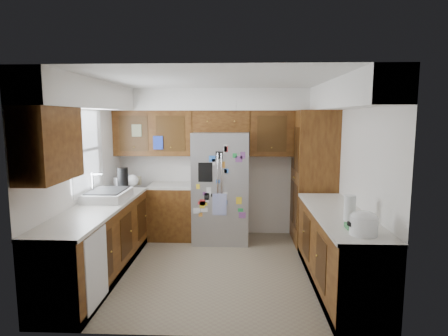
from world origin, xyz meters
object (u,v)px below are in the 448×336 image
Objects in this scene: fridge at (221,187)px; paper_towel at (350,208)px; pantry at (313,178)px; rice_cooker at (364,223)px.

paper_towel is at bearing -52.94° from fridge.
pantry is at bearing 90.46° from paper_towel.
fridge is 2.94m from rice_cooker.
paper_towel is (0.02, 0.52, 0.02)m from rice_cooker.
pantry reaches higher than fridge.
fridge is at bearing 127.06° from paper_towel.
fridge is at bearing 120.70° from rice_cooker.
paper_towel is (0.02, -1.95, -0.02)m from pantry.
pantry is 7.71× the size of paper_towel.
pantry is 1.95m from paper_towel.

